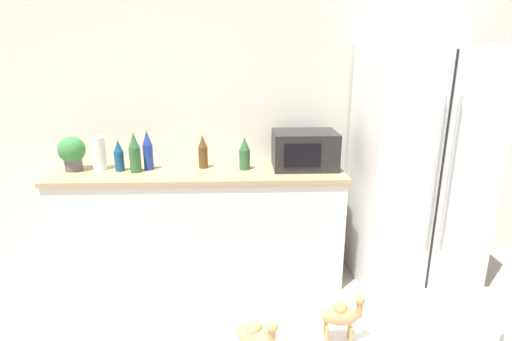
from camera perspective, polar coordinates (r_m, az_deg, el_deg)
The scene contains 14 objects.
wall_back at distance 3.30m, azimuth -0.41°, elevation 8.42°, with size 8.00×0.06×2.55m.
back_counter at distance 3.22m, azimuth -7.71°, elevation -7.34°, with size 2.17×0.63×0.88m.
refrigerator at distance 3.26m, azimuth 21.99°, elevation 0.32°, with size 0.87×0.75×1.79m.
potted_plant at distance 3.27m, azimuth -24.80°, elevation 2.41°, with size 0.19×0.19×0.26m.
paper_towel_roll at distance 3.23m, azimuth -21.54°, elevation 2.29°, with size 0.10×0.10×0.25m.
microwave at distance 3.08m, azimuth 6.92°, elevation 2.97°, with size 0.48×0.37×0.28m.
back_bottle_0 at distance 3.08m, azimuth -7.59°, elevation 2.62°, with size 0.07×0.07×0.26m.
back_bottle_1 at distance 3.11m, azimuth -15.20°, elevation 2.74°, with size 0.07×0.07×0.30m.
back_bottle_2 at distance 3.01m, azimuth -1.65°, elevation 2.34°, with size 0.08×0.08×0.25m.
back_bottle_3 at distance 3.07m, azimuth -16.94°, elevation 2.36°, with size 0.08×0.08×0.30m.
back_bottle_4 at distance 3.14m, azimuth -18.99°, elevation 1.97°, with size 0.07×0.07×0.24m.
fruit_bowl at distance 1.35m, azimuth 27.20°, elevation -18.23°, with size 0.22×0.22×0.06m.
camel_figurine at distance 1.06m, azimuth -0.06°, elevation -22.55°, with size 0.12×0.11×0.16m.
camel_figurine_second at distance 1.16m, azimuth 12.11°, elevation -19.47°, with size 0.12×0.06×0.15m.
Camera 1 is at (-0.10, -0.54, 1.73)m, focal length 28.00 mm.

